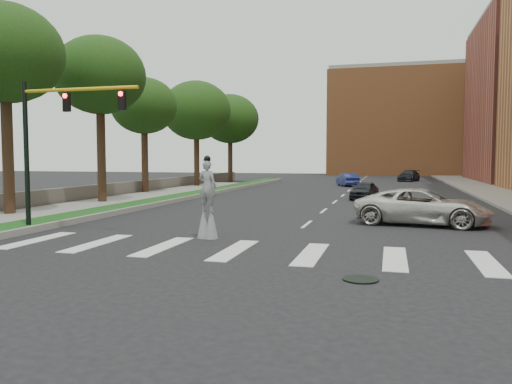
{
  "coord_description": "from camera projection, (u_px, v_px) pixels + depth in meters",
  "views": [
    {
      "loc": [
        3.68,
        -14.62,
        3.09
      ],
      "look_at": [
        -1.5,
        4.58,
        1.7
      ],
      "focal_mm": 35.0,
      "sensor_mm": 36.0,
      "label": 1
    }
  ],
  "objects": [
    {
      "name": "grass_median",
      "position": [
        181.0,
        197.0,
        37.49
      ],
      "size": [
        2.0,
        60.0,
        0.25
      ],
      "primitive_type": "cube",
      "color": "#124213",
      "rests_on": "ground"
    },
    {
      "name": "stilt_performer",
      "position": [
        208.0,
        204.0,
        18.9
      ],
      "size": [
        0.84,
        0.57,
        3.16
      ],
      "rotation": [
        0.0,
        0.0,
        3.0
      ],
      "color": "#301E13",
      "rests_on": "ground"
    },
    {
      "name": "manhole",
      "position": [
        361.0,
        279.0,
        12.54
      ],
      "size": [
        0.9,
        0.9,
        0.04
      ],
      "primitive_type": "cylinder",
      "color": "black",
      "rests_on": "ground"
    },
    {
      "name": "tree_3",
      "position": [
        144.0,
        106.0,
        41.39
      ],
      "size": [
        5.5,
        5.5,
        9.7
      ],
      "color": "#301E13",
      "rests_on": "ground"
    },
    {
      "name": "car_far",
      "position": [
        409.0,
        176.0,
        64.37
      ],
      "size": [
        3.27,
        5.27,
        1.43
      ],
      "primitive_type": "imported",
      "rotation": [
        0.0,
        0.0,
        -0.28
      ],
      "color": "black",
      "rests_on": "ground"
    },
    {
      "name": "building_backdrop",
      "position": [
        405.0,
        124.0,
        88.18
      ],
      "size": [
        26.0,
        14.0,
        18.0
      ],
      "primitive_type": "cube",
      "color": "#BD6D3B",
      "rests_on": "ground"
    },
    {
      "name": "tree_1",
      "position": [
        4.0,
        54.0,
        25.35
      ],
      "size": [
        5.94,
        5.94,
        10.9
      ],
      "color": "#301E13",
      "rests_on": "ground"
    },
    {
      "name": "car_mid",
      "position": [
        347.0,
        180.0,
        53.39
      ],
      "size": [
        2.85,
        4.49,
        1.4
      ],
      "primitive_type": "imported",
      "rotation": [
        0.0,
        0.0,
        3.49
      ],
      "color": "navy",
      "rests_on": "ground"
    },
    {
      "name": "tree_2",
      "position": [
        100.0,
        76.0,
        32.39
      ],
      "size": [
        5.94,
        5.94,
        10.93
      ],
      "color": "#301E13",
      "rests_on": "ground"
    },
    {
      "name": "median_curb",
      "position": [
        194.0,
        197.0,
        37.22
      ],
      "size": [
        0.2,
        60.0,
        0.28
      ],
      "primitive_type": "cube",
      "color": "gray",
      "rests_on": "ground"
    },
    {
      "name": "sidewalk_left",
      "position": [
        62.0,
        209.0,
        28.64
      ],
      "size": [
        4.0,
        60.0,
        0.18
      ],
      "primitive_type": "cube",
      "color": "slate",
      "rests_on": "ground"
    },
    {
      "name": "tree_5",
      "position": [
        230.0,
        119.0,
        59.68
      ],
      "size": [
        6.89,
        6.89,
        10.61
      ],
      "color": "#301E13",
      "rests_on": "ground"
    },
    {
      "name": "car_near",
      "position": [
        364.0,
        190.0,
        36.51
      ],
      "size": [
        2.2,
        4.08,
        1.32
      ],
      "primitive_type": "imported",
      "rotation": [
        0.0,
        0.0,
        -0.17
      ],
      "color": "black",
      "rests_on": "ground"
    },
    {
      "name": "suv_crossing",
      "position": [
        422.0,
        207.0,
        22.8
      ],
      "size": [
        6.31,
        3.61,
        1.66
      ],
      "primitive_type": "imported",
      "rotation": [
        0.0,
        0.0,
        1.42
      ],
      "color": "silver",
      "rests_on": "ground"
    },
    {
      "name": "stone_wall",
      "position": [
        129.0,
        188.0,
        40.82
      ],
      "size": [
        0.5,
        56.0,
        1.1
      ],
      "primitive_type": "cube",
      "color": "#555048",
      "rests_on": "ground"
    },
    {
      "name": "tree_4",
      "position": [
        196.0,
        111.0,
        50.99
      ],
      "size": [
        7.08,
        7.08,
        10.87
      ],
      "color": "#301E13",
      "rests_on": "ground"
    },
    {
      "name": "traffic_signal",
      "position": [
        51.0,
        131.0,
        20.39
      ],
      "size": [
        5.3,
        0.23,
        6.2
      ],
      "color": "black",
      "rests_on": "ground"
    },
    {
      "name": "ground_plane",
      "position": [
        264.0,
        258.0,
        15.25
      ],
      "size": [
        160.0,
        160.0,
        0.0
      ],
      "primitive_type": "plane",
      "color": "black",
      "rests_on": "ground"
    }
  ]
}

